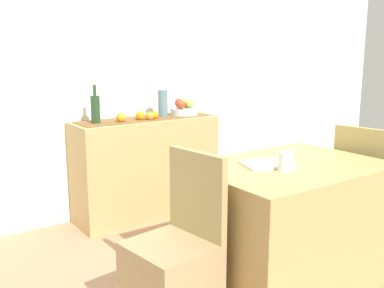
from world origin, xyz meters
name	(u,v)px	position (x,y,z in m)	size (l,w,h in m)	color
ground_plane	(223,250)	(0.00, 0.00, -0.01)	(6.40, 6.40, 0.02)	#A27C5D
room_wall_rear	(141,58)	(0.00, 1.18, 1.35)	(6.40, 0.06, 2.70)	silver
sideboard_console	(147,168)	(-0.11, 0.92, 0.42)	(1.23, 0.42, 0.85)	tan
table_runner	(145,119)	(-0.11, 0.92, 0.85)	(1.16, 0.32, 0.01)	brown
fruit_bowl	(184,111)	(0.28, 0.92, 0.88)	(0.25, 0.25, 0.06)	silver
apple_right	(179,103)	(0.26, 0.98, 0.95)	(0.08, 0.08, 0.08)	red
apple_front	(190,104)	(0.32, 0.89, 0.95)	(0.08, 0.08, 0.08)	#84A544
apple_upper	(181,104)	(0.22, 0.88, 0.95)	(0.08, 0.08, 0.08)	#AC3E1E
apple_center	(186,103)	(0.33, 0.96, 0.95)	(0.07, 0.07, 0.07)	olive
wine_bottle	(95,109)	(-0.55, 0.92, 0.96)	(0.07, 0.07, 0.30)	#213D21
ceramic_vase	(163,104)	(0.06, 0.92, 0.96)	(0.08, 0.08, 0.23)	slate
orange_loose_end	(150,116)	(-0.12, 0.83, 0.88)	(0.07, 0.07, 0.07)	orange
orange_loose_near_bowl	(121,117)	(-0.36, 0.87, 0.89)	(0.08, 0.08, 0.08)	orange
orange_loose_mid	(140,116)	(-0.19, 0.88, 0.89)	(0.08, 0.08, 0.08)	orange
orange_loose_far	(155,115)	(-0.05, 0.87, 0.88)	(0.07, 0.07, 0.07)	orange
dining_table	(287,222)	(0.05, -0.56, 0.37)	(1.13, 0.82, 0.74)	tan
open_book	(267,164)	(-0.09, -0.50, 0.75)	(0.28, 0.21, 0.02)	white
coffee_cup	(286,161)	(-0.09, -0.65, 0.79)	(0.09, 0.09, 0.11)	silver
chair_near_window	(174,276)	(-0.78, -0.55, 0.27)	(0.45, 0.45, 0.90)	#A3865C
chair_by_corner	(367,211)	(0.88, -0.56, 0.27)	(0.47, 0.47, 0.90)	tan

